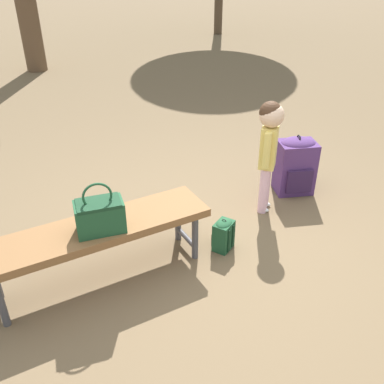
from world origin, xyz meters
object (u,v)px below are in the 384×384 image
Objects in this scene: handbag at (100,215)px; backpack_small at (223,234)px; child_standing at (269,140)px; park_bench at (98,233)px; backpack_large at (296,164)px.

backpack_small is (0.93, -0.16, -0.44)m from handbag.
child_standing reaches higher than backpack_small.
handbag is 1.04m from backpack_small.
park_bench is 4.42× the size of handbag.
child_standing is (1.60, 0.11, 0.11)m from handbag.
handbag is at bearing -175.91° from child_standing.
handbag is 2.10m from backpack_large.
park_bench is 2.74× the size of backpack_large.
backpack_large is (2.07, 0.20, -0.28)m from handbag.
handbag is at bearing -82.93° from park_bench.
handbag is at bearing -174.43° from backpack_large.
backpack_small is at bearing -9.65° from handbag.
child_standing is (1.61, 0.05, 0.29)m from park_bench.
handbag reaches higher than backpack_large.
handbag is 0.62× the size of backpack_large.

